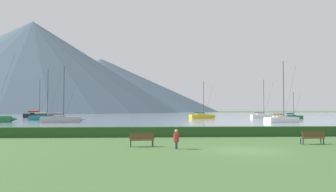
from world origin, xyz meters
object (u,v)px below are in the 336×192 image
object	(u,v)px
park_bench_near_path	(142,139)
person_seated_viewer	(176,138)
sailboat_slip_7	(61,119)
sailboat_slip_5	(202,116)
sailboat_slip_3	(45,117)
sailboat_slip_9	(282,119)
sailboat_slip_2	(38,115)
sailboat_slip_0	(293,117)
park_bench_under_tree	(313,137)
sailboat_slip_1	(262,116)

from	to	relation	value
park_bench_near_path	person_seated_viewer	world-z (taller)	person_seated_viewer
park_bench_near_path	person_seated_viewer	bearing A→B (deg)	-36.65
sailboat_slip_7	sailboat_slip_5	bearing A→B (deg)	28.99
sailboat_slip_3	sailboat_slip_9	distance (m)	52.55
sailboat_slip_3	park_bench_near_path	world-z (taller)	sailboat_slip_3
sailboat_slip_2	sailboat_slip_9	xyz separation A→B (m)	(60.13, -43.94, -0.11)
sailboat_slip_0	park_bench_near_path	bearing A→B (deg)	-140.59
sailboat_slip_5	park_bench_near_path	size ratio (longest dim) A/B	6.25
sailboat_slip_3	person_seated_viewer	distance (m)	64.58
sailboat_slip_3	sailboat_slip_5	distance (m)	42.00
sailboat_slip_5	park_bench_under_tree	world-z (taller)	sailboat_slip_5
sailboat_slip_1	person_seated_viewer	xyz separation A→B (m)	(-31.90, -76.51, 0.03)
sailboat_slip_5	park_bench_under_tree	bearing A→B (deg)	-108.35
sailboat_slip_3	sailboat_slip_9	world-z (taller)	sailboat_slip_3
sailboat_slip_0	sailboat_slip_3	world-z (taller)	sailboat_slip_3
sailboat_slip_2	park_bench_near_path	xyz separation A→B (m)	(33.94, -84.83, -0.24)
park_bench_near_path	sailboat_slip_0	bearing A→B (deg)	54.88
sailboat_slip_2	sailboat_slip_9	world-z (taller)	sailboat_slip_2
sailboat_slip_3	sailboat_slip_5	size ratio (longest dim) A/B	1.14
sailboat_slip_0	sailboat_slip_7	bearing A→B (deg)	-177.36
sailboat_slip_1	sailboat_slip_3	xyz separation A→B (m)	(-57.69, -17.31, 0.02)
sailboat_slip_0	sailboat_slip_2	distance (m)	75.45
sailboat_slip_3	sailboat_slip_9	size ratio (longest dim) A/B	1.01
sailboat_slip_1	sailboat_slip_9	bearing A→B (deg)	-106.83
sailboat_slip_3	sailboat_slip_7	size ratio (longest dim) A/B	1.10
sailboat_slip_3	park_bench_near_path	bearing A→B (deg)	-74.92
sailboat_slip_1	sailboat_slip_2	size ratio (longest dim) A/B	0.93
sailboat_slip_1	sailboat_slip_5	world-z (taller)	sailboat_slip_1
sailboat_slip_2	sailboat_slip_0	bearing A→B (deg)	-25.32
sailboat_slip_7	park_bench_near_path	xyz separation A→B (m)	(16.15, -42.62, -0.17)
sailboat_slip_0	sailboat_slip_2	xyz separation A→B (m)	(-72.90, 19.45, 0.22)
park_bench_near_path	person_seated_viewer	xyz separation A→B (m)	(2.22, -1.41, 0.15)
sailboat_slip_7	sailboat_slip_1	bearing A→B (deg)	18.77
sailboat_slip_9	person_seated_viewer	xyz separation A→B (m)	(-23.97, -42.30, 0.03)
sailboat_slip_5	sailboat_slip_3	bearing A→B (deg)	-175.13
sailboat_slip_7	park_bench_near_path	bearing A→B (deg)	-83.34
sailboat_slip_0	sailboat_slip_1	bearing A→B (deg)	96.65
sailboat_slip_3	park_bench_under_tree	world-z (taller)	sailboat_slip_3
sailboat_slip_0	sailboat_slip_9	xyz separation A→B (m)	(-12.77, -24.49, 0.11)
sailboat_slip_9	park_bench_near_path	bearing A→B (deg)	-139.91
sailboat_slip_0	park_bench_near_path	distance (m)	76.11
sailboat_slip_3	sailboat_slip_5	world-z (taller)	sailboat_slip_3
sailboat_slip_0	sailboat_slip_1	world-z (taller)	sailboat_slip_1
sailboat_slip_0	park_bench_under_tree	world-z (taller)	sailboat_slip_0
sailboat_slip_5	park_bench_under_tree	distance (m)	71.65
sailboat_slip_1	sailboat_slip_3	size ratio (longest dim) A/B	0.95
sailboat_slip_5	sailboat_slip_2	bearing A→B (deg)	150.46
sailboat_slip_9	sailboat_slip_7	bearing A→B (deg)	160.40
sailboat_slip_5	sailboat_slip_9	world-z (taller)	sailboat_slip_9
sailboat_slip_9	park_bench_near_path	xyz separation A→B (m)	(-26.19, -40.89, -0.13)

